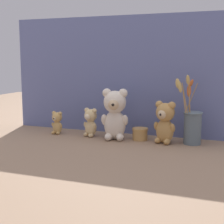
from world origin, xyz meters
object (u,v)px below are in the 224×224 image
object	(u,v)px
teddy_bear_medium	(165,121)
flower_vase	(192,124)
teddy_bear_small	(90,122)
teddy_bear_tiny	(57,122)
decorative_tin_tall	(140,134)
teddy_bear_large	(115,113)

from	to	relation	value
teddy_bear_medium	flower_vase	world-z (taller)	flower_vase
teddy_bear_small	flower_vase	xyz separation A→B (m)	(0.53, 0.02, 0.02)
teddy_bear_tiny	flower_vase	xyz separation A→B (m)	(0.73, 0.03, 0.03)
teddy_bear_medium	teddy_bear_tiny	world-z (taller)	teddy_bear_medium
flower_vase	decorative_tin_tall	world-z (taller)	flower_vase
flower_vase	decorative_tin_tall	xyz separation A→B (m)	(-0.26, -0.01, -0.07)
teddy_bear_tiny	flower_vase	size ratio (longest dim) A/B	0.37
teddy_bear_small	decorative_tin_tall	size ratio (longest dim) A/B	1.90
teddy_bear_medium	decorative_tin_tall	xyz separation A→B (m)	(-0.13, 0.02, -0.08)
teddy_bear_medium	flower_vase	bearing A→B (deg)	13.42
decorative_tin_tall	teddy_bear_small	bearing A→B (deg)	-177.38
teddy_bear_small	teddy_bear_large	bearing A→B (deg)	-8.63
flower_vase	teddy_bear_medium	bearing A→B (deg)	-166.58
decorative_tin_tall	teddy_bear_tiny	bearing A→B (deg)	-177.18
teddy_bear_large	decorative_tin_tall	xyz separation A→B (m)	(0.12, 0.03, -0.11)
teddy_bear_large	teddy_bear_medium	distance (m)	0.26
teddy_bear_medium	teddy_bear_small	world-z (taller)	teddy_bear_medium
teddy_bear_medium	teddy_bear_large	bearing A→B (deg)	-177.73
teddy_bear_tiny	decorative_tin_tall	world-z (taller)	teddy_bear_tiny
teddy_bear_small	flower_vase	world-z (taller)	flower_vase
teddy_bear_tiny	decorative_tin_tall	distance (m)	0.47
teddy_bear_large	teddy_bear_tiny	distance (m)	0.35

